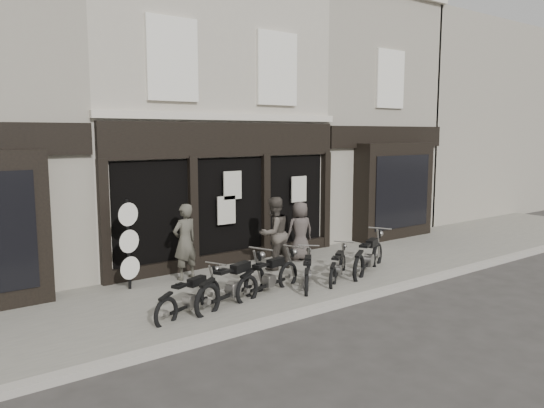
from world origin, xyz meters
TOP-DOWN VIEW (x-y plane):
  - ground_plane at (0.00, 0.00)m, footprint 90.00×90.00m
  - pavement at (0.00, 0.90)m, footprint 30.00×4.20m
  - kerb at (0.00, -1.25)m, footprint 30.00×0.25m
  - central_building at (0.00, 5.95)m, footprint 7.30×6.22m
  - neighbour_right at (6.35, 5.90)m, footprint 5.60×6.73m
  - filler_right at (14.50, 6.00)m, footprint 11.00×6.00m
  - motorcycle_0 at (-2.83, -0.02)m, footprint 1.86×1.01m
  - motorcycle_1 at (-1.82, -0.02)m, footprint 2.23×1.08m
  - motorcycle_2 at (-0.78, 0.12)m, footprint 2.09×0.85m
  - motorcycle_3 at (0.28, 0.05)m, footprint 1.43×1.52m
  - motorcycle_4 at (1.20, -0.01)m, footprint 1.63×1.28m
  - motorcycle_5 at (2.31, 0.02)m, footprint 2.13×1.29m
  - man_left at (-1.75, 2.21)m, footprint 0.74×0.56m
  - man_centre at (0.54, 1.68)m, footprint 0.98×0.80m
  - man_right at (1.70, 2.03)m, footprint 0.88×0.65m
  - advert_sign_post at (-3.15, 2.22)m, footprint 0.52×0.34m

SIDE VIEW (x-z plane):
  - ground_plane at x=0.00m, z-range 0.00..0.00m
  - pavement at x=0.00m, z-range 0.00..0.12m
  - kerb at x=0.00m, z-range 0.00..0.13m
  - motorcycle_4 at x=1.20m, z-range -0.09..0.81m
  - motorcycle_3 at x=0.28m, z-range -0.09..0.81m
  - motorcycle_0 at x=-2.83m, z-range -0.10..0.85m
  - motorcycle_2 at x=-0.78m, z-range -0.10..0.92m
  - motorcycle_5 at x=2.31m, z-range -0.11..0.99m
  - motorcycle_1 at x=-1.82m, z-range -0.11..1.00m
  - man_right at x=1.70m, z-range 0.12..1.76m
  - man_left at x=-1.75m, z-range 0.12..1.96m
  - advert_sign_post at x=-3.15m, z-range -0.03..2.14m
  - man_centre at x=0.54m, z-range 0.12..2.00m
  - neighbour_right at x=6.35m, z-range -0.13..8.21m
  - central_building at x=0.00m, z-range -0.09..8.25m
  - filler_right at x=14.50m, z-range 0.00..8.20m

